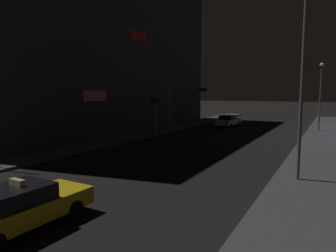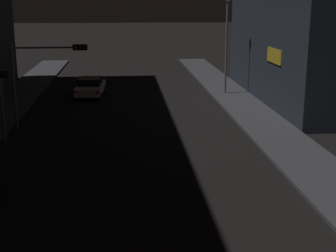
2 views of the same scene
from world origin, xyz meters
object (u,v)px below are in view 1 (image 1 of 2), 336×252
object	(u,v)px
traffic_light_overhead	(184,100)
street_lamp_far_block	(321,87)
taxi	(20,207)
far_car	(228,121)
street_lamp_near_block	(303,57)
traffic_light_left_kerb	(154,109)

from	to	relation	value
traffic_light_overhead	street_lamp_far_block	xyz separation A→B (m)	(12.07, 8.41, 1.34)
taxi	street_lamp_far_block	size ratio (longest dim) A/B	0.62
far_car	street_lamp_far_block	xyz separation A→B (m)	(10.14, -0.34, 4.09)
street_lamp_far_block	far_car	bearing A→B (deg)	178.10
street_lamp_far_block	street_lamp_near_block	bearing A→B (deg)	-90.05
traffic_light_overhead	traffic_light_left_kerb	distance (m)	3.47
taxi	traffic_light_overhead	size ratio (longest dim) A/B	0.95
taxi	traffic_light_left_kerb	world-z (taller)	traffic_light_left_kerb
taxi	street_lamp_near_block	bearing A→B (deg)	53.73
taxi	street_lamp_near_block	distance (m)	12.85
taxi	street_lamp_far_block	world-z (taller)	street_lamp_far_block
far_car	traffic_light_left_kerb	distance (m)	12.38
traffic_light_left_kerb	street_lamp_near_block	xyz separation A→B (m)	(13.74, -9.51, 3.15)
far_car	street_lamp_far_block	bearing A→B (deg)	-1.90
taxi	traffic_light_left_kerb	size ratio (longest dim) A/B	1.20
taxi	street_lamp_near_block	size ratio (longest dim) A/B	0.50
taxi	traffic_light_overhead	world-z (taller)	traffic_light_overhead
traffic_light_left_kerb	street_lamp_far_block	bearing A→B (deg)	39.51
far_car	traffic_light_left_kerb	bearing A→B (deg)	-107.19
far_car	street_lamp_near_block	xyz separation A→B (m)	(10.12, -21.19, 5.09)
far_car	street_lamp_near_block	world-z (taller)	street_lamp_near_block
far_car	traffic_light_overhead	world-z (taller)	traffic_light_overhead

